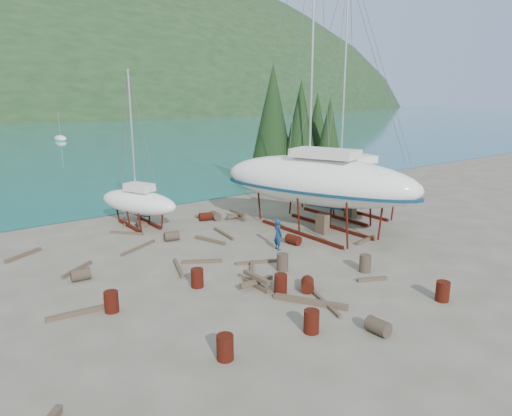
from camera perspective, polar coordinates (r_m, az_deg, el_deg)
ground at (r=24.59m, az=2.94°, el=-6.65°), size 600.00×600.00×0.00m
far_house_right at (r=212.41m, az=-25.71°, el=10.87°), size 6.60×5.60×5.60m
cypress_near_right at (r=40.43m, az=5.58°, el=9.74°), size 3.60×3.60×10.00m
cypress_mid_right at (r=40.14m, az=9.10°, el=8.35°), size 3.06×3.06×8.50m
cypress_back_left at (r=40.90m, az=2.09°, el=11.06°), size 4.14×4.14×11.50m
cypress_far_right at (r=43.27m, az=7.60°, el=9.17°), size 3.24×3.24×9.00m
moored_boat_mid at (r=101.00m, az=-23.24°, el=7.98°), size 2.00×5.00×6.05m
large_sailboat_near at (r=29.36m, az=7.58°, el=3.48°), size 8.08×13.95×21.11m
large_sailboat_far at (r=33.82m, az=11.21°, el=3.77°), size 5.63×11.52×17.53m
small_sailboat_shore at (r=31.70m, az=-14.50°, el=0.79°), size 4.28×6.71×10.28m
worker at (r=26.10m, az=2.78°, el=-3.30°), size 0.55×0.73×1.83m
drum_0 at (r=15.90m, az=-3.89°, el=-16.98°), size 0.58×0.58×0.88m
drum_1 at (r=18.00m, az=15.00°, el=-14.11°), size 0.60×0.89×0.58m
drum_4 at (r=32.55m, az=-6.34°, el=-1.07°), size 1.02×0.82×0.58m
drum_5 at (r=23.17m, az=3.33°, el=-6.79°), size 0.58×0.58×0.88m
drum_6 at (r=27.28m, az=4.68°, el=-3.96°), size 0.70×0.95×0.58m
drum_7 at (r=21.43m, az=22.30°, el=-9.60°), size 0.58×0.58×0.88m
drum_8 at (r=19.84m, az=-17.62°, el=-11.10°), size 0.58×0.58×0.88m
drum_9 at (r=28.34m, az=-10.51°, el=-3.47°), size 0.99×0.76×0.58m
drum_10 at (r=20.65m, az=3.09°, el=-9.43°), size 0.58×0.58×0.88m
drum_11 at (r=32.73m, az=-5.13°, el=-0.96°), size 0.67×0.93×0.58m
drum_12 at (r=21.03m, az=6.46°, el=-9.50°), size 1.03×1.04×0.58m
drum_13 at (r=17.55m, az=6.94°, el=-13.90°), size 0.58×0.58×0.88m
drum_14 at (r=21.41m, az=-7.36°, el=-8.66°), size 0.58×0.58×0.88m
drum_15 at (r=23.56m, az=-21.08°, el=-7.77°), size 0.94×0.68×0.58m
drum_17 at (r=23.62m, az=13.48°, el=-6.76°), size 0.58×0.58×0.88m
timber_0 at (r=33.03m, az=-16.14°, el=-1.71°), size 0.93×2.19×0.14m
timber_1 at (r=28.55m, az=13.57°, el=-3.91°), size 2.05×0.49×0.19m
timber_2 at (r=28.26m, az=-27.08°, el=-5.26°), size 2.09×1.37×0.19m
timber_3 at (r=19.81m, az=8.78°, el=-11.79°), size 0.98×2.36×0.15m
timber_4 at (r=24.45m, az=-6.74°, el=-6.63°), size 1.88×1.29×0.17m
timber_5 at (r=23.03m, az=-0.49°, el=-7.85°), size 1.70×2.24×0.16m
timber_6 at (r=33.49m, az=-6.05°, el=-0.98°), size 1.72×1.08×0.19m
timber_7 at (r=22.70m, az=14.31°, el=-8.62°), size 1.41×0.81×0.17m
timber_8 at (r=27.84m, az=-5.74°, el=-4.04°), size 0.86×2.26×0.19m
timber_9 at (r=30.38m, az=-15.90°, el=-3.02°), size 1.59×1.80×0.15m
timber_10 at (r=29.12m, az=-4.05°, el=-3.23°), size 0.55×2.72×0.16m
timber_11 at (r=24.24m, az=0.38°, el=-6.74°), size 2.37×1.21×0.15m
timber_12 at (r=23.71m, az=-9.68°, el=-7.40°), size 0.98×2.43×0.17m
timber_14 at (r=20.16m, az=-21.33°, el=-12.09°), size 2.47×0.45×0.18m
timber_15 at (r=27.32m, az=-14.47°, el=-4.81°), size 2.64×1.45×0.15m
timber_16 at (r=19.84m, az=6.82°, el=-11.55°), size 1.84×2.84×0.23m
timber_17 at (r=24.92m, az=-21.44°, el=-7.14°), size 1.89×1.44×0.16m
timber_pile_fore at (r=21.22m, az=0.06°, el=-9.16°), size 1.80×1.80×0.60m
timber_pile_aft at (r=32.70m, az=-2.32°, el=-0.91°), size 1.80×1.80×0.60m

